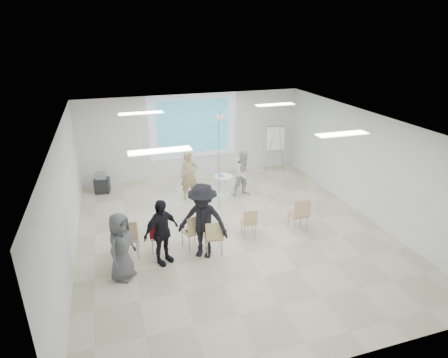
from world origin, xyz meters
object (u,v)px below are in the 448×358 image
object	(u,v)px
pedestal_table	(224,185)
flipchart_easel	(276,138)
chair_left_mid	(158,235)
chair_center	(214,235)
laptop	(191,229)
chair_left_inner	(193,229)
av_cart	(102,183)
player_left	(189,173)
chair_right_far	(300,213)
audience_left	(161,228)
audience_outer	(121,243)
audience_mid	(203,216)
chair_right_inner	(249,221)
player_right	(244,171)
chair_far_left	(128,236)

from	to	relation	value
pedestal_table	flipchart_easel	bearing A→B (deg)	32.39
pedestal_table	chair_left_mid	world-z (taller)	chair_left_mid
chair_center	laptop	distance (m)	0.67
chair_left_inner	chair_center	size ratio (longest dim) A/B	1.02
pedestal_table	av_cart	xyz separation A→B (m)	(-3.77, 1.50, -0.08)
player_left	chair_right_far	world-z (taller)	player_left
av_cart	audience_left	bearing A→B (deg)	-64.26
audience_outer	player_left	bearing A→B (deg)	3.85
audience_mid	chair_left_inner	bearing A→B (deg)	145.39
player_left	audience_outer	distance (m)	4.24
player_left	chair_right_inner	size ratio (longest dim) A/B	2.24
chair_center	audience_outer	world-z (taller)	audience_outer
player_right	av_cart	bearing A→B (deg)	150.54
audience_outer	laptop	bearing A→B (deg)	-29.41
laptop	av_cart	size ratio (longest dim) A/B	0.49
player_left	flipchart_easel	xyz separation A→B (m)	(3.63, 1.46, 0.42)
flipchart_easel	chair_far_left	bearing A→B (deg)	-129.90
player_right	audience_outer	distance (m)	5.21
chair_left_inner	audience_mid	size ratio (longest dim) A/B	0.44
chair_left_mid	av_cart	distance (m)	4.36
chair_left_inner	audience_left	world-z (taller)	audience_left
chair_left_mid	audience_mid	distance (m)	1.25
chair_right_inner	audience_mid	world-z (taller)	audience_mid
player_left	av_cart	distance (m)	3.05
chair_right_inner	chair_right_far	world-z (taller)	chair_right_far
chair_left_mid	laptop	xyz separation A→B (m)	(0.83, 0.01, 0.02)
chair_right_inner	audience_mid	bearing A→B (deg)	-154.98
audience_mid	audience_left	bearing A→B (deg)	-148.65
chair_left_inner	audience_mid	world-z (taller)	audience_mid
chair_left_mid	audience_outer	distance (m)	1.23
audience_mid	av_cart	distance (m)	5.21
chair_left_mid	flipchart_easel	size ratio (longest dim) A/B	0.46
chair_left_inner	chair_right_far	distance (m)	2.89
chair_left_inner	av_cart	size ratio (longest dim) A/B	1.33
player_left	audience_mid	distance (m)	3.30
player_left	player_right	distance (m)	1.77
player_right	chair_right_far	bearing A→B (deg)	-86.89
chair_far_left	audience_mid	world-z (taller)	audience_mid
chair_left_inner	laptop	bearing A→B (deg)	86.71
chair_right_inner	audience_left	distance (m)	2.43
audience_mid	chair_center	bearing A→B (deg)	23.07
chair_right_far	audience_mid	size ratio (longest dim) A/B	0.46
chair_center	chair_right_far	distance (m)	2.51
audience_left	audience_mid	xyz separation A→B (m)	(0.98, -0.02, 0.14)
pedestal_table	av_cart	distance (m)	4.06
player_left	flipchart_easel	world-z (taller)	flipchart_easel
audience_left	pedestal_table	bearing A→B (deg)	22.39
player_right	chair_left_mid	xyz separation A→B (m)	(-3.15, -2.54, -0.39)
pedestal_table	audience_left	xyz separation A→B (m)	(-2.46, -3.11, 0.52)
player_right	audience_left	distance (m)	4.32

